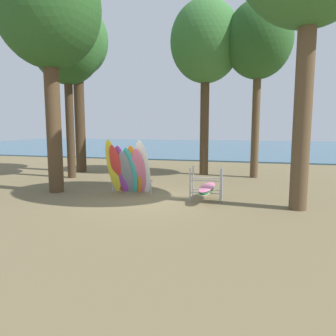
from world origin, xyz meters
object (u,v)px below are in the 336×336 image
object	(u,v)px
tree_far_left_back	(67,45)
board_storage_rack	(207,188)
tree_far_right_back	(259,41)
tree_mid_behind	(77,43)
tree_deep_back	(206,43)
leaning_board_pile	(128,170)
tree_foreground_left	(48,10)

from	to	relation	value
tree_far_left_back	board_storage_rack	xyz separation A→B (m)	(7.73, -3.42, -6.36)
tree_far_left_back	tree_far_right_back	xyz separation A→B (m)	(9.44, 2.58, 0.20)
tree_mid_behind	tree_deep_back	bearing A→B (deg)	5.76
tree_far_right_back	leaning_board_pile	xyz separation A→B (m)	(-4.93, -5.72, -6.03)
tree_far_left_back	board_storage_rack	size ratio (longest dim) A/B	4.23
tree_foreground_left	tree_far_left_back	world-z (taller)	tree_foreground_left
tree_far_left_back	leaning_board_pile	size ratio (longest dim) A/B	4.01
tree_mid_behind	tree_far_right_back	size ratio (longest dim) A/B	1.07
tree_deep_back	tree_foreground_left	bearing A→B (deg)	-129.91
tree_far_left_back	tree_deep_back	xyz separation A→B (m)	(6.69, 2.88, 0.36)
tree_far_right_back	tree_mid_behind	bearing A→B (deg)	-177.47
tree_deep_back	leaning_board_pile	bearing A→B (deg)	-109.87
tree_far_left_back	tree_far_right_back	size ratio (longest dim) A/B	0.98
tree_foreground_left	tree_far_right_back	xyz separation A→B (m)	(8.04, 6.03, -0.23)
tree_far_right_back	leaning_board_pile	size ratio (longest dim) A/B	4.07
tree_mid_behind	tree_far_left_back	xyz separation A→B (m)	(0.66, -2.14, -0.64)
tree_far_right_back	tree_deep_back	world-z (taller)	tree_deep_back
leaning_board_pile	board_storage_rack	world-z (taller)	leaning_board_pile
tree_foreground_left	tree_far_right_back	bearing A→B (deg)	36.84
tree_foreground_left	tree_deep_back	world-z (taller)	tree_foreground_left
tree_far_right_back	leaning_board_pile	distance (m)	9.66
tree_far_left_back	tree_mid_behind	bearing A→B (deg)	107.15
tree_far_right_back	board_storage_rack	distance (m)	9.06
tree_mid_behind	tree_deep_back	xyz separation A→B (m)	(7.35, 0.74, -0.29)
tree_deep_back	tree_far_left_back	bearing A→B (deg)	-156.73
tree_foreground_left	board_storage_rack	world-z (taller)	tree_foreground_left
tree_foreground_left	leaning_board_pile	distance (m)	7.00
tree_deep_back	leaning_board_pile	size ratio (longest dim) A/B	4.25
tree_far_right_back	board_storage_rack	world-z (taller)	tree_far_right_back
tree_mid_behind	leaning_board_pile	distance (m)	9.82
tree_mid_behind	board_storage_rack	world-z (taller)	tree_mid_behind
tree_deep_back	tree_far_right_back	bearing A→B (deg)	-6.09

